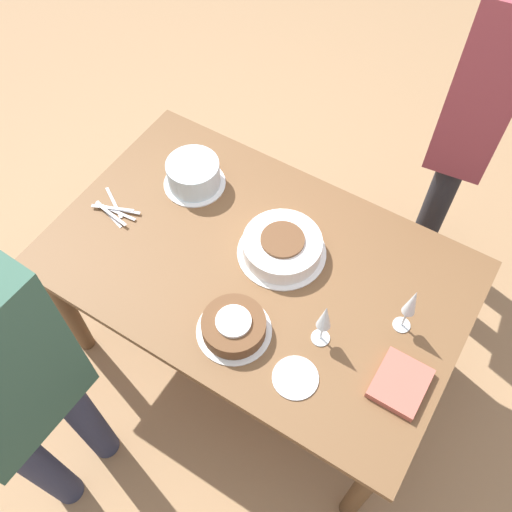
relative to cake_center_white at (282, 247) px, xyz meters
The scene contains 12 objects.
ground_plane 0.79m from the cake_center_white, 121.75° to the right, with size 12.00×12.00×0.00m, color #A87F56.
dining_table 0.18m from the cake_center_white, 121.75° to the right, with size 1.54×0.97×0.74m.
cake_center_white is the anchor object (origin of this frame).
cake_front_chocolate 0.36m from the cake_center_white, 86.07° to the right, with size 0.26×0.26×0.08m.
cake_back_decorated 0.48m from the cake_center_white, 167.51° to the left, with size 0.25×0.25×0.12m.
wine_glass_near 0.38m from the cake_center_white, 38.79° to the right, with size 0.06×0.06×0.22m.
wine_glass_far 0.52m from the cake_center_white, ahead, with size 0.06×0.06×0.23m.
dessert_plate_right 0.49m from the cake_center_white, 54.39° to the right, with size 0.15×0.15×0.01m.
fork_pile 0.68m from the cake_center_white, 164.77° to the right, with size 0.20×0.13×0.02m.
napkin_stack 0.63m from the cake_center_white, 22.54° to the right, with size 0.16×0.19×0.03m.
person_cutting 1.01m from the cake_center_white, 111.37° to the right, with size 0.23×0.41×1.57m.
person_watching 0.91m from the cake_center_white, 64.00° to the left, with size 0.27×0.42×1.76m.
Camera 1 is at (0.59, -0.96, 2.50)m, focal length 40.00 mm.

